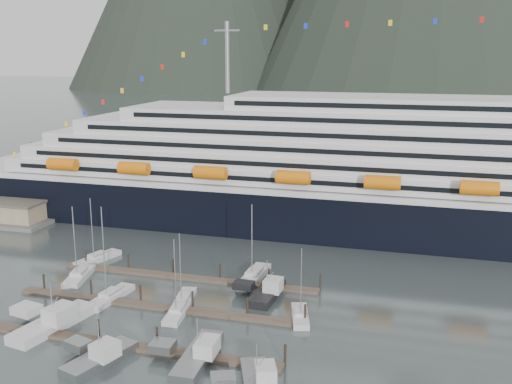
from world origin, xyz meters
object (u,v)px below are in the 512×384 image
trawler_a (53,321)px  sailboat_h (300,316)px  trawler_d (256,382)px  sailboat_a (79,277)px  sailboat_b (110,297)px  trawler_c (197,354)px  sailboat_e (98,259)px  sailboat_d (183,302)px  trawler_b (99,357)px  cruise_ship (401,180)px  trawler_e (266,292)px  sailboat_c (178,312)px  sailboat_g (254,277)px

trawler_a → sailboat_h: bearing=-58.0°
trawler_d → sailboat_a: bearing=35.7°
sailboat_b → sailboat_h: 31.39m
trawler_c → sailboat_e: bearing=44.2°
sailboat_d → trawler_b: bearing=161.3°
sailboat_h → trawler_d: size_ratio=1.08×
cruise_ship → trawler_e: 48.31m
sailboat_a → trawler_d: bearing=-135.0°
sailboat_c → trawler_b: size_ratio=1.14×
cruise_ship → sailboat_g: bearing=-123.2°
sailboat_c → sailboat_h: bearing=-85.1°
trawler_c → trawler_e: (3.35, 22.74, 0.04)m
cruise_ship → trawler_d: cruise_ship is taller
sailboat_c → trawler_e: (11.32, 10.48, 0.48)m
sailboat_b → trawler_b: sailboat_b is taller
cruise_ship → trawler_b: bearing=-116.2°
sailboat_b → trawler_c: (20.88, -14.58, 0.41)m
cruise_ship → trawler_e: bearing=-114.0°
trawler_b → sailboat_e: bearing=47.8°
sailboat_c → sailboat_e: 30.84m
sailboat_a → sailboat_b: (10.00, -6.68, 0.01)m
sailboat_b → trawler_d: size_ratio=1.49×
sailboat_g → trawler_a: (-23.07, -26.81, 0.54)m
sailboat_a → trawler_b: 31.77m
trawler_d → trawler_c: bearing=43.2°
sailboat_e → trawler_b: size_ratio=1.17×
sailboat_e → trawler_a: size_ratio=0.89×
cruise_ship → sailboat_c: bearing=-119.7°
trawler_b → trawler_e: bearing=-12.4°
sailboat_b → sailboat_c: bearing=-93.8°
cruise_ship → sailboat_a: (-53.37, -44.42, -11.60)m
trawler_c → cruise_ship: bearing=-21.5°
cruise_ship → sailboat_d: (-31.26, -49.52, -11.64)m
sailboat_a → trawler_e: (34.23, 1.49, 0.46)m
sailboat_a → trawler_c: (30.87, -21.26, 0.42)m
sailboat_g → trawler_d: size_ratio=1.32×
sailboat_e → trawler_d: bearing=-113.4°
sailboat_a → sailboat_h: (41.35, -5.16, -0.03)m
sailboat_c → trawler_e: 15.43m
sailboat_b → sailboat_e: bearing=42.4°
sailboat_a → sailboat_g: (30.02, 8.69, -0.00)m
sailboat_c → trawler_a: (-15.96, -9.14, 0.56)m
sailboat_c → sailboat_g: bearing=-28.8°
sailboat_d → trawler_e: size_ratio=1.16×
sailboat_h → sailboat_a: bearing=68.0°
sailboat_c → trawler_c: (7.97, -12.27, 0.45)m
sailboat_g → trawler_e: (4.21, -7.20, 0.46)m
sailboat_g → trawler_a: size_ratio=0.99×
trawler_a → trawler_c: (23.92, -3.13, -0.11)m
cruise_ship → sailboat_a: cruise_ship is taller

